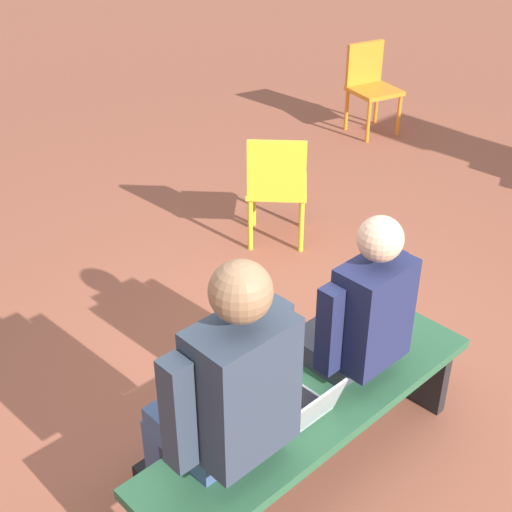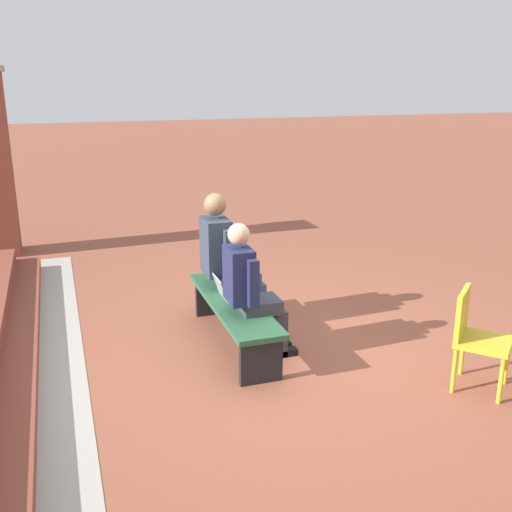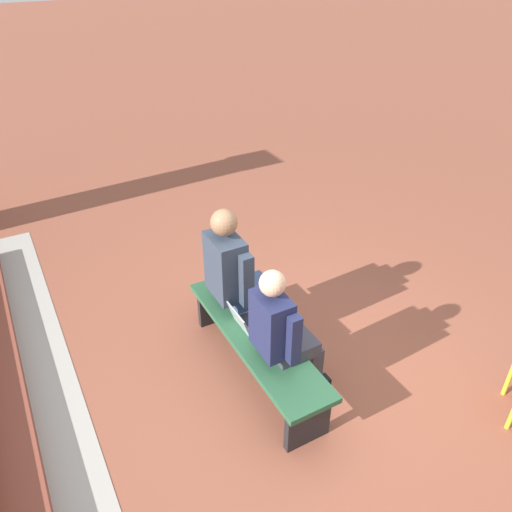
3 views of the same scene
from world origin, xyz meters
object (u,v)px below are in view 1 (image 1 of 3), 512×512
object	(u,v)px
laptop	(299,411)
plastic_chair_near_bench_right	(370,82)
person_student	(352,325)
plastic_chair_near_bench_left	(277,183)
person_adult	(223,398)
bench	(313,421)

from	to	relation	value
laptop	plastic_chair_near_bench_right	xyz separation A→B (m)	(-3.74, -2.60, -0.02)
person_student	plastic_chair_near_bench_left	xyz separation A→B (m)	(-1.10, -1.58, -0.21)
plastic_chair_near_bench_right	person_adult	bearing A→B (deg)	31.60
person_adult	plastic_chair_near_bench_left	distance (m)	2.46
bench	person_adult	world-z (taller)	person_adult
bench	plastic_chair_near_bench_left	world-z (taller)	plastic_chair_near_bench_left
plastic_chair_near_bench_left	plastic_chair_near_bench_right	distance (m)	2.41
bench	plastic_chair_near_bench_right	distance (m)	4.46
plastic_chair_near_bench_right	person_student	bearing A→B (deg)	37.27
laptop	plastic_chair_near_bench_right	world-z (taller)	plastic_chair_near_bench_right
person_student	plastic_chair_near_bench_left	bearing A→B (deg)	-124.92
person_student	person_adult	xyz separation A→B (m)	(0.77, -0.01, 0.05)
person_adult	plastic_chair_near_bench_left	world-z (taller)	person_adult
person_adult	laptop	xyz separation A→B (m)	(-0.35, 0.08, -0.24)
bench	laptop	xyz separation A→B (m)	(0.11, 0.01, 0.15)
bench	plastic_chair_near_bench_left	distance (m)	2.17
plastic_chair_near_bench_left	plastic_chair_near_bench_right	world-z (taller)	same
bench	person_student	world-z (taller)	person_student
laptop	plastic_chair_near_bench_right	size ratio (longest dim) A/B	0.38
person_adult	plastic_chair_near_bench_right	world-z (taller)	person_adult
bench	person_student	size ratio (longest dim) A/B	1.40
laptop	plastic_chair_near_bench_left	xyz separation A→B (m)	(-1.53, -1.66, -0.02)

